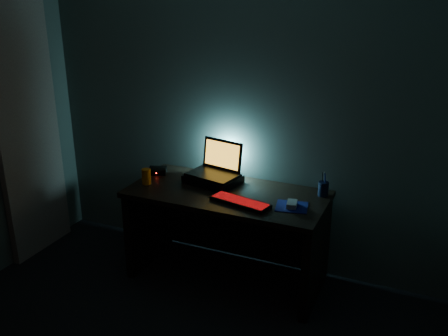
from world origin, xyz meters
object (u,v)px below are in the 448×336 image
(keyboard, at_px, (240,202))
(mouse, at_px, (292,204))
(router, at_px, (158,171))
(laptop, at_px, (217,166))
(juice_glass, at_px, (146,176))
(pen_cup, at_px, (323,189))

(keyboard, height_order, mouse, mouse)
(keyboard, relative_size, mouse, 4.08)
(keyboard, xyz_separation_m, router, (-0.85, 0.28, 0.01))
(laptop, relative_size, juice_glass, 3.46)
(pen_cup, relative_size, juice_glass, 0.88)
(pen_cup, distance_m, router, 1.36)
(pen_cup, bearing_deg, router, -176.02)
(keyboard, xyz_separation_m, juice_glass, (-0.81, 0.05, 0.05))
(laptop, distance_m, pen_cup, 0.85)
(keyboard, bearing_deg, laptop, 146.93)
(pen_cup, xyz_separation_m, router, (-1.36, -0.09, -0.03))
(laptop, height_order, juice_glass, laptop)
(juice_glass, xyz_separation_m, router, (-0.04, 0.23, -0.04))
(keyboard, bearing_deg, pen_cup, 48.57)
(keyboard, xyz_separation_m, pen_cup, (0.51, 0.38, 0.04))
(laptop, distance_m, mouse, 0.74)
(laptop, relative_size, keyboard, 0.91)
(mouse, distance_m, juice_glass, 1.17)
(mouse, height_order, router, router)
(juice_glass, bearing_deg, laptop, 30.53)
(laptop, height_order, router, laptop)
(laptop, relative_size, router, 2.42)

